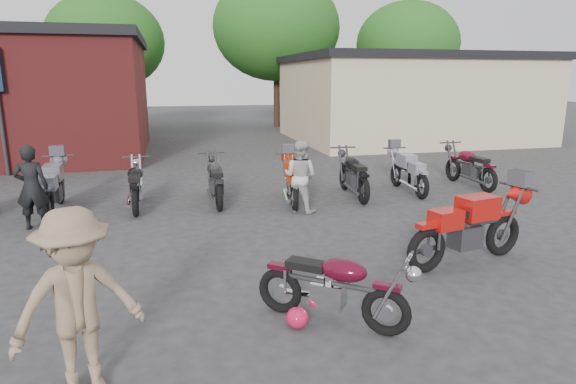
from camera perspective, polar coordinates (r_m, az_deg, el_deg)
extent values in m
plane|color=#2C2C2E|center=(6.36, 7.04, -12.53)|extent=(90.00, 90.00, 0.00)
cube|color=#C5AC8C|center=(22.95, 13.86, 10.46)|extent=(10.00, 8.00, 3.50)
ellipsoid|color=#BE1439|center=(5.64, 1.13, -14.66)|extent=(0.34, 0.34, 0.24)
imported|color=black|center=(10.07, -28.10, 0.48)|extent=(0.59, 0.39, 1.59)
imported|color=#B7B8B3|center=(10.08, 1.44, 1.87)|extent=(0.93, 0.91, 1.52)
imported|color=#896F54|center=(4.64, -23.68, -12.08)|extent=(1.28, 1.02, 1.73)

